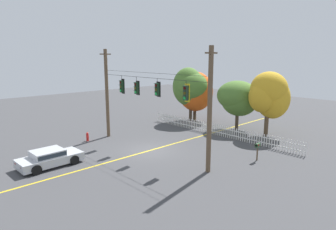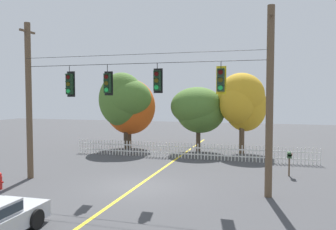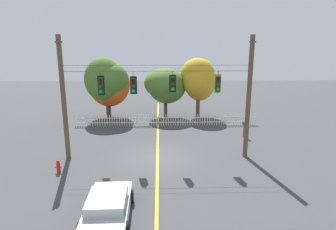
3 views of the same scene
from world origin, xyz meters
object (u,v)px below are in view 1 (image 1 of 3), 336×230
(traffic_signal_westbound_side, at_px, (122,86))
(autumn_maple_mid, at_px, (190,87))
(traffic_signal_southbound_primary, at_px, (186,93))
(autumn_oak_far_east, at_px, (238,97))
(traffic_signal_northbound_primary, at_px, (157,89))
(autumn_maple_near_fence, at_px, (196,91))
(roadside_mailbox, at_px, (258,146))
(fire_hydrant, at_px, (87,137))
(autumn_maple_far_west, at_px, (269,95))
(traffic_signal_eastbound_side, at_px, (137,88))
(parked_car, at_px, (49,157))

(traffic_signal_westbound_side, xyz_separation_m, autumn_maple_mid, (-1.50, 10.16, -0.84))
(traffic_signal_southbound_primary, bearing_deg, autumn_maple_mid, 131.27)
(traffic_signal_southbound_primary, bearing_deg, autumn_oak_far_east, 105.68)
(autumn_maple_mid, relative_size, autumn_oak_far_east, 1.24)
(traffic_signal_northbound_primary, relative_size, traffic_signal_southbound_primary, 0.96)
(traffic_signal_southbound_primary, distance_m, autumn_maple_near_fence, 14.14)
(autumn_oak_far_east, height_order, roadside_mailbox, autumn_oak_far_east)
(autumn_maple_mid, xyz_separation_m, roadside_mailbox, (12.05, -5.99, -2.96))
(traffic_signal_northbound_primary, height_order, traffic_signal_southbound_primary, same)
(autumn_oak_far_east, distance_m, fire_hydrant, 15.08)
(autumn_maple_near_fence, height_order, roadside_mailbox, autumn_maple_near_fence)
(autumn_oak_far_east, bearing_deg, autumn_maple_far_west, 0.18)
(traffic_signal_northbound_primary, relative_size, fire_hydrant, 1.75)
(traffic_signal_eastbound_side, bearing_deg, autumn_maple_mid, 109.26)
(traffic_signal_eastbound_side, bearing_deg, roadside_mailbox, 26.21)
(autumn_maple_far_west, height_order, fire_hydrant, autumn_maple_far_west)
(traffic_signal_westbound_side, relative_size, parked_car, 0.37)
(traffic_signal_westbound_side, relative_size, roadside_mailbox, 1.19)
(traffic_signal_eastbound_side, xyz_separation_m, roadside_mailbox, (8.49, 4.18, -3.81))
(autumn_maple_mid, distance_m, parked_car, 17.78)
(roadside_mailbox, bearing_deg, traffic_signal_westbound_side, -158.38)
(traffic_signal_southbound_primary, relative_size, roadside_mailbox, 1.10)
(traffic_signal_northbound_primary, height_order, autumn_maple_mid, autumn_maple_mid)
(traffic_signal_southbound_primary, xyz_separation_m, parked_car, (-6.01, -7.04, -4.34))
(traffic_signal_eastbound_side, bearing_deg, autumn_oak_far_east, 78.33)
(traffic_signal_westbound_side, bearing_deg, autumn_maple_far_west, 55.42)
(traffic_signal_eastbound_side, bearing_deg, traffic_signal_southbound_primary, 0.01)
(autumn_oak_far_east, xyz_separation_m, autumn_maple_far_west, (3.27, 0.01, 0.58))
(traffic_signal_eastbound_side, xyz_separation_m, parked_car, (-0.64, -7.04, -4.26))
(traffic_signal_northbound_primary, bearing_deg, roadside_mailbox, 34.83)
(traffic_signal_northbound_primary, distance_m, autumn_maple_near_fence, 12.57)
(autumn_maple_mid, bearing_deg, traffic_signal_westbound_side, -81.59)
(traffic_signal_eastbound_side, xyz_separation_m, traffic_signal_northbound_primary, (2.49, -0.00, 0.09))
(autumn_maple_near_fence, distance_m, fire_hydrant, 13.62)
(autumn_maple_mid, distance_m, roadside_mailbox, 13.77)
(traffic_signal_southbound_primary, relative_size, autumn_maple_mid, 0.23)
(traffic_signal_westbound_side, xyz_separation_m, traffic_signal_southbound_primary, (7.42, -0.00, 0.10))
(parked_car, bearing_deg, fire_hydrant, 127.64)
(traffic_signal_eastbound_side, height_order, fire_hydrant, traffic_signal_eastbound_side)
(autumn_oak_far_east, bearing_deg, roadside_mailbox, -47.70)
(autumn_maple_mid, xyz_separation_m, fire_hydrant, (-0.81, -12.38, -3.63))
(autumn_maple_far_west, height_order, roadside_mailbox, autumn_maple_far_west)
(traffic_signal_southbound_primary, bearing_deg, roadside_mailbox, 53.21)
(traffic_signal_southbound_primary, relative_size, fire_hydrant, 1.82)
(parked_car, distance_m, roadside_mailbox, 14.47)
(traffic_signal_westbound_side, distance_m, traffic_signal_eastbound_side, 2.05)
(traffic_signal_eastbound_side, distance_m, traffic_signal_northbound_primary, 2.49)
(autumn_maple_near_fence, bearing_deg, autumn_maple_mid, -103.66)
(parked_car, height_order, fire_hydrant, parked_car)
(autumn_maple_mid, bearing_deg, traffic_signal_northbound_primary, -59.29)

